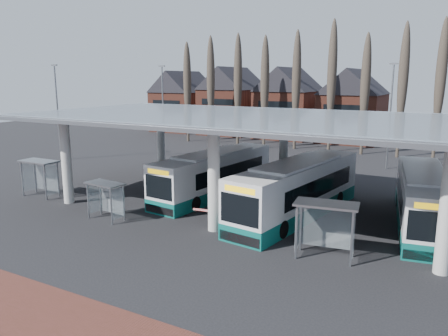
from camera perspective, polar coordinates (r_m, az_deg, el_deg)
The scene contains 14 objects.
ground at distance 23.91m, azimuth -4.36°, elevation -9.86°, with size 140.00×140.00×0.00m, color black.
station_canopy at distance 29.43m, azimuth 4.03°, elevation 5.63°, with size 32.00×16.00×6.34m.
poplar_row at distance 53.01m, azimuth 15.73°, elevation 11.24°, with size 45.10×1.10×14.50m.
townhouse_row at distance 68.62m, azimuth 4.74°, elevation 9.25°, with size 36.80×10.30×12.25m.
lamp_post_a at distance 50.73m, azimuth -7.97°, elevation 7.67°, with size 0.80×0.16×10.17m.
lamp_post_b at distance 45.14m, azimuth 20.88°, elevation 6.54°, with size 0.80×0.16×10.17m.
lamp_post_d at distance 50.36m, azimuth -20.91°, elevation 6.99°, with size 0.80×0.16×10.17m.
bus_1 at distance 33.00m, azimuth -1.19°, elevation -0.89°, with size 3.89×12.37×3.38m.
bus_2 at distance 28.46m, azimuth 9.62°, elevation -2.88°, with size 4.60×13.23×3.60m.
bus_3 at distance 28.91m, azimuth 24.47°, elevation -3.81°, with size 4.39×12.28×3.34m.
shelter_0 at distance 35.56m, azimuth -22.79°, elevation -0.24°, with size 2.97×1.52×2.74m.
shelter_1 at distance 28.39m, azimuth -15.06°, elevation -3.11°, with size 2.67×1.53×2.37m.
shelter_2 at distance 22.13m, azimuth 13.21°, elevation -6.29°, with size 3.23×1.95×2.83m.
barrier at distance 26.08m, azimuth -1.45°, elevation -5.80°, with size 2.41×0.80×1.21m.
Camera 1 is at (12.25, -18.58, 8.75)m, focal length 35.00 mm.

